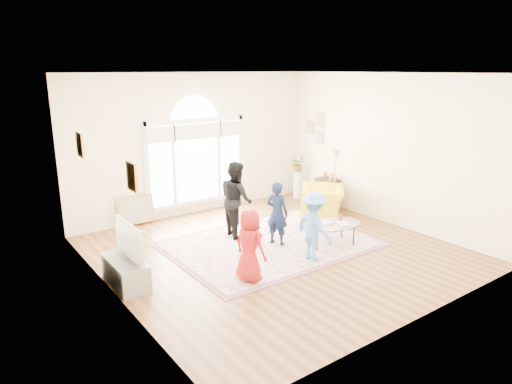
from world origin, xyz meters
TOP-DOWN VIEW (x-y plane):
  - ground at (0.00, 0.00)m, footprint 6.00×6.00m
  - room_shell at (0.01, 2.83)m, footprint 6.00×6.00m
  - area_rug at (0.11, 0.32)m, footprint 3.60×2.60m
  - rug_border at (0.11, 0.32)m, footprint 3.80×2.80m
  - tv_console at (-2.75, 0.30)m, footprint 0.45×1.00m
  - television at (-2.74, 0.30)m, footprint 0.17×1.01m
  - coffee_table at (1.03, -0.36)m, footprint 1.39×1.09m
  - armchair at (2.12, 0.99)m, footprint 1.41×1.41m
  - side_cabinet at (2.78, 1.50)m, footprint 0.40×0.50m
  - floor_lamp at (2.52, 1.01)m, footprint 0.30×0.30m
  - plant_pedestal at (2.70, 2.53)m, footprint 0.20×0.20m
  - potted_plant at (2.70, 2.53)m, footprint 0.46×0.43m
  - leaning_picture at (-1.55, 2.90)m, footprint 0.80×0.14m
  - child_red at (-1.11, -0.73)m, footprint 0.50×0.65m
  - child_navy at (0.21, 0.23)m, footprint 0.45×0.53m
  - child_black at (-0.15, 1.09)m, footprint 0.68×0.82m
  - child_blue at (0.27, -0.72)m, footprint 0.47×0.80m

SIDE VIEW (x-z plane):
  - ground at x=0.00m, z-range 0.00..0.00m
  - leaning_picture at x=-1.55m, z-range -0.31..0.31m
  - rug_border at x=0.11m, z-range 0.00..0.01m
  - area_rug at x=0.11m, z-range 0.00..0.02m
  - tv_console at x=-2.75m, z-range 0.00..0.42m
  - armchair at x=2.12m, z-range 0.00..0.69m
  - side_cabinet at x=2.78m, z-range 0.00..0.70m
  - plant_pedestal at x=2.70m, z-range 0.00..0.70m
  - coffee_table at x=1.03m, z-range 0.13..0.67m
  - child_red at x=-1.11m, z-range 0.02..1.20m
  - child_navy at x=0.21m, z-range 0.02..1.24m
  - child_blue at x=0.27m, z-range 0.02..1.26m
  - television at x=-2.74m, z-range 0.42..1.00m
  - child_black at x=-0.15m, z-range 0.02..1.53m
  - potted_plant at x=2.70m, z-range 0.70..1.12m
  - floor_lamp at x=2.52m, z-range 0.53..2.04m
  - room_shell at x=0.01m, z-range -1.43..4.57m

